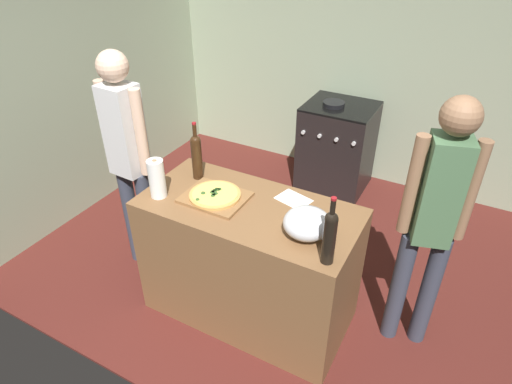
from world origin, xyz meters
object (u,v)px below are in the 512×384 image
at_px(mixing_bowl, 307,223).
at_px(wine_bottle_dark, 330,235).
at_px(wine_bottle_green, 197,155).
at_px(person_in_red, 433,218).
at_px(pizza, 215,195).
at_px(paper_towel_roll, 157,179).
at_px(person_in_stripes, 128,152).
at_px(stove, 337,147).

distance_m(mixing_bowl, wine_bottle_dark, 0.25).
xyz_separation_m(wine_bottle_green, person_in_red, (1.51, 0.16, -0.10)).
bearing_deg(wine_bottle_dark, pizza, 165.53).
relative_size(wine_bottle_dark, person_in_red, 0.23).
bearing_deg(wine_bottle_green, paper_towel_roll, -106.22).
bearing_deg(wine_bottle_dark, mixing_bowl, 140.23).
relative_size(person_in_stripes, person_in_red, 1.01).
distance_m(mixing_bowl, person_in_stripes, 1.45).
bearing_deg(wine_bottle_dark, stove, 107.20).
xyz_separation_m(pizza, person_in_red, (1.27, 0.33, 0.05)).
relative_size(paper_towel_roll, stove, 0.28).
relative_size(wine_bottle_green, person_in_stripes, 0.23).
xyz_separation_m(stove, person_in_red, (1.10, -1.63, 0.55)).
relative_size(pizza, mixing_bowl, 1.22).
bearing_deg(wine_bottle_green, person_in_red, 6.18).
distance_m(pizza, stove, 2.04).
distance_m(paper_towel_roll, person_in_stripes, 0.50).
bearing_deg(mixing_bowl, paper_towel_roll, -175.57).
distance_m(pizza, mixing_bowl, 0.66).
height_order(wine_bottle_green, person_in_stripes, person_in_stripes).
bearing_deg(mixing_bowl, person_in_red, 33.09).
relative_size(pizza, person_in_stripes, 0.19).
height_order(mixing_bowl, wine_bottle_green, wine_bottle_green).
bearing_deg(person_in_stripes, mixing_bowl, -5.80).
bearing_deg(mixing_bowl, wine_bottle_dark, -39.77).
distance_m(wine_bottle_dark, stove, 2.37).
xyz_separation_m(pizza, stove, (0.16, 1.97, -0.51)).
bearing_deg(paper_towel_roll, person_in_red, 16.48).
height_order(pizza, mixing_bowl, mixing_bowl).
xyz_separation_m(wine_bottle_dark, stove, (-0.68, 2.18, -0.65)).
xyz_separation_m(mixing_bowl, stove, (-0.49, 2.03, -0.56)).
bearing_deg(mixing_bowl, stove, 103.69).
bearing_deg(person_in_red, mixing_bowl, -146.91).
bearing_deg(person_in_red, wine_bottle_dark, -128.09).
bearing_deg(stove, paper_towel_roll, -103.32).
distance_m(mixing_bowl, paper_towel_roll, 1.00).
distance_m(wine_bottle_green, person_in_stripes, 0.55).
bearing_deg(stove, mixing_bowl, -76.31).
distance_m(mixing_bowl, stove, 2.16).
bearing_deg(pizza, person_in_red, 14.67).
distance_m(pizza, person_in_stripes, 0.79).
distance_m(wine_bottle_dark, person_in_stripes, 1.65).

